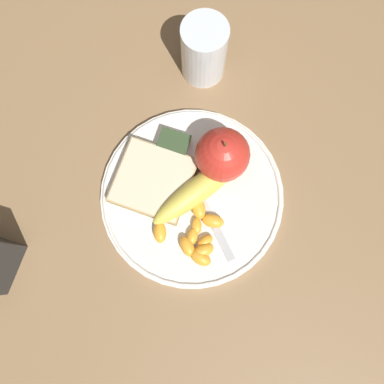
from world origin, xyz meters
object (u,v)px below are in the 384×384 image
Objects in this scene: juice_glass at (204,52)px; fork at (201,199)px; plate at (192,195)px; banana at (203,186)px; apple at (222,155)px; jam_packet at (174,145)px; bread_slice at (154,181)px.

fork is (-0.07, 0.22, -0.04)m from juice_glass.
juice_glass is (0.05, -0.22, 0.04)m from plate.
banana is at bearing -132.19° from plate.
apple is at bearing -106.11° from banana.
juice_glass reaches higher than banana.
jam_packet is (0.00, 0.15, -0.03)m from juice_glass.
juice_glass is 0.62× the size of banana.
plate is 5.99× the size of jam_packet.
apple is 0.06m from banana.
apple reaches higher than banana.
bread_slice is (0.06, -0.00, 0.02)m from plate.
apple is at bearing 116.88° from juice_glass.
apple reaches higher than jam_packet.
apple is 1.91× the size of jam_packet.
juice_glass is 0.23m from fork.
jam_packet is (0.07, -0.07, 0.01)m from fork.
apple reaches higher than fork.
bread_slice is at bearing 81.00° from jam_packet.
juice_glass reaches higher than bread_slice.
apple is (-0.08, 0.16, 0.00)m from juice_glass.
banana is (-0.01, -0.01, 0.02)m from plate.
jam_packet is (0.08, -0.00, -0.03)m from apple.
jam_packet is (0.06, -0.05, -0.01)m from banana.
plate is at bearing 47.81° from banana.
plate is 3.14× the size of apple.
banana is 0.02m from fork.
plate is 0.06m from bread_slice.
fork is at bearing 135.13° from jam_packet.
juice_glass is 2.21× the size of jam_packet.
fork is at bearing 172.58° from plate.
banana is 0.08m from bread_slice.
plate is at bearing 128.41° from jam_packet.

